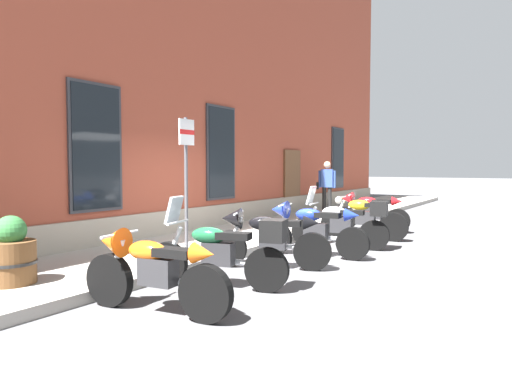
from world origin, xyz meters
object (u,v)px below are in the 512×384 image
at_px(motorcycle_black_sport, 265,236).
at_px(pedestrian_blue_top, 327,184).
at_px(motorcycle_silver_touring, 344,223).
at_px(motorcycle_orange_sport, 150,267).
at_px(barrel_planter, 11,256).
at_px(motorcycle_red_sport, 368,210).
at_px(motorcycle_green_touring, 223,250).
at_px(motorcycle_yellow_naked, 363,219).
at_px(motorcycle_blue_sport, 309,227).
at_px(parking_sign, 186,167).

distance_m(motorcycle_black_sport, pedestrian_blue_top, 8.13).
bearing_deg(motorcycle_silver_touring, motorcycle_orange_sport, 176.75).
height_order(motorcycle_black_sport, barrel_planter, barrel_planter).
bearing_deg(motorcycle_silver_touring, pedestrian_blue_top, 27.77).
height_order(motorcycle_black_sport, motorcycle_silver_touring, motorcycle_silver_touring).
bearing_deg(motorcycle_red_sport, motorcycle_green_touring, -178.24).
bearing_deg(motorcycle_black_sport, motorcycle_orange_sport, -177.82).
bearing_deg(motorcycle_silver_touring, motorcycle_yellow_naked, 3.98).
bearing_deg(barrel_planter, motorcycle_green_touring, -49.50).
distance_m(motorcycle_red_sport, pedestrian_blue_top, 3.47).
xyz_separation_m(motorcycle_green_touring, motorcycle_blue_sport, (2.74, 0.02, 0.03)).
distance_m(motorcycle_orange_sport, pedestrian_blue_top, 10.78).
bearing_deg(motorcycle_black_sport, motorcycle_green_touring, -173.17).
bearing_deg(motorcycle_yellow_naked, barrel_planter, 162.16).
bearing_deg(pedestrian_blue_top, parking_sign, -172.37).
bearing_deg(motorcycle_black_sport, motorcycle_silver_touring, -9.04).
height_order(motorcycle_green_touring, motorcycle_yellow_naked, motorcycle_green_touring).
bearing_deg(motorcycle_red_sport, motorcycle_yellow_naked, -165.86).
bearing_deg(motorcycle_blue_sport, motorcycle_black_sport, 173.76).
relative_size(motorcycle_orange_sport, motorcycle_blue_sport, 0.95).
relative_size(motorcycle_blue_sport, motorcycle_silver_touring, 1.04).
relative_size(motorcycle_red_sport, barrel_planter, 2.20).
xyz_separation_m(motorcycle_blue_sport, parking_sign, (-1.93, 1.39, 1.14)).
bearing_deg(parking_sign, motorcycle_blue_sport, -35.84).
distance_m(motorcycle_yellow_naked, motorcycle_red_sport, 1.41).
height_order(motorcycle_green_touring, motorcycle_red_sport, motorcycle_green_touring).
relative_size(motorcycle_black_sport, parking_sign, 0.82).
distance_m(motorcycle_black_sport, parking_sign, 1.79).
height_order(motorcycle_orange_sport, motorcycle_silver_touring, motorcycle_silver_touring).
bearing_deg(motorcycle_orange_sport, pedestrian_blue_top, 13.23).
height_order(pedestrian_blue_top, barrel_planter, pedestrian_blue_top).
distance_m(motorcycle_black_sport, barrel_planter, 3.77).
xyz_separation_m(motorcycle_yellow_naked, pedestrian_blue_top, (3.88, 2.67, 0.65)).
bearing_deg(pedestrian_blue_top, motorcycle_green_touring, -164.56).
bearing_deg(motorcycle_blue_sport, motorcycle_orange_sport, 179.36).
xyz_separation_m(motorcycle_red_sport, parking_sign, (-5.82, 1.20, 1.14)).
bearing_deg(motorcycle_yellow_naked, pedestrian_blue_top, 34.52).
bearing_deg(motorcycle_orange_sport, barrel_planter, 103.35).
distance_m(motorcycle_silver_touring, motorcycle_red_sport, 2.77).
distance_m(motorcycle_red_sport, barrel_planter, 8.68).
height_order(motorcycle_black_sport, motorcycle_blue_sport, motorcycle_blue_sport).
xyz_separation_m(motorcycle_red_sport, barrel_planter, (-8.46, 1.94, -0.03)).
bearing_deg(motorcycle_silver_touring, motorcycle_blue_sport, 167.73).
height_order(motorcycle_green_touring, parking_sign, parking_sign).
distance_m(motorcycle_silver_touring, barrel_planter, 6.20).
distance_m(motorcycle_orange_sport, parking_sign, 2.79).
xyz_separation_m(motorcycle_blue_sport, motorcycle_silver_touring, (1.16, -0.25, -0.03)).
bearing_deg(motorcycle_red_sport, pedestrian_blue_top, 42.79).
xyz_separation_m(motorcycle_green_touring, motorcycle_black_sport, (1.38, 0.17, 0.02)).
bearing_deg(motorcycle_silver_touring, parking_sign, 151.95).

